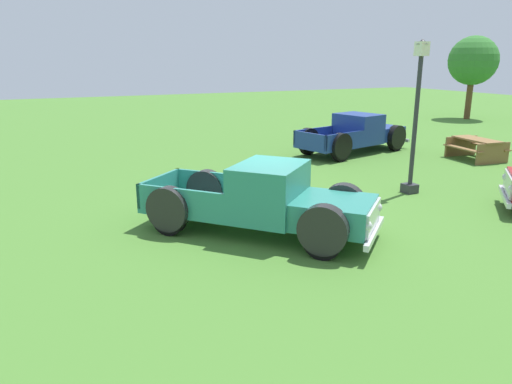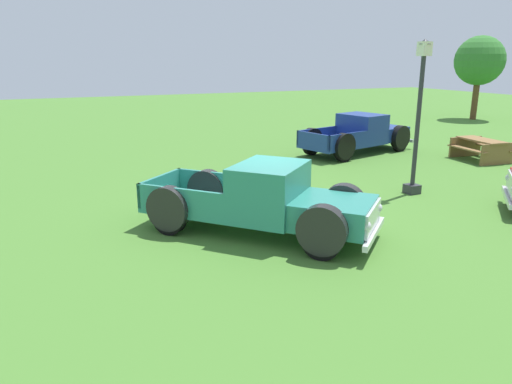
{
  "view_description": "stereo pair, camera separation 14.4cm",
  "coord_description": "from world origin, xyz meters",
  "px_view_note": "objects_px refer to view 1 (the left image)",
  "views": [
    {
      "loc": [
        9.63,
        -4.77,
        3.62
      ],
      "look_at": [
        0.77,
        -0.61,
        0.9
      ],
      "focal_mm": 33.8,
      "sensor_mm": 36.0,
      "label": 1
    },
    {
      "loc": [
        9.69,
        -4.64,
        3.62
      ],
      "look_at": [
        0.77,
        -0.61,
        0.9
      ],
      "focal_mm": 33.8,
      "sensor_mm": 36.0,
      "label": 2
    }
  ],
  "objects_px": {
    "lamp_post_near": "(416,115)",
    "picnic_table": "(476,146)",
    "oak_tree_west": "(473,61)",
    "pickup_truck_foreground": "(272,202)",
    "pickup_truck_behind_right": "(359,134)"
  },
  "relations": [
    {
      "from": "lamp_post_near",
      "to": "picnic_table",
      "type": "bearing_deg",
      "value": 114.69
    },
    {
      "from": "oak_tree_west",
      "to": "picnic_table",
      "type": "bearing_deg",
      "value": -46.81
    },
    {
      "from": "pickup_truck_foreground",
      "to": "picnic_table",
      "type": "xyz_separation_m",
      "value": [
        -3.8,
        10.39,
        -0.23
      ]
    },
    {
      "from": "picnic_table",
      "to": "oak_tree_west",
      "type": "relative_size",
      "value": 0.4
    },
    {
      "from": "pickup_truck_behind_right",
      "to": "picnic_table",
      "type": "bearing_deg",
      "value": 43.82
    },
    {
      "from": "picnic_table",
      "to": "pickup_truck_behind_right",
      "type": "bearing_deg",
      "value": -136.18
    },
    {
      "from": "pickup_truck_foreground",
      "to": "oak_tree_west",
      "type": "relative_size",
      "value": 0.99
    },
    {
      "from": "pickup_truck_foreground",
      "to": "pickup_truck_behind_right",
      "type": "xyz_separation_m",
      "value": [
        -6.91,
        7.4,
        -0.0
      ]
    },
    {
      "from": "picnic_table",
      "to": "oak_tree_west",
      "type": "xyz_separation_m",
      "value": [
        -9.14,
        9.73,
        2.96
      ]
    },
    {
      "from": "pickup_truck_foreground",
      "to": "lamp_post_near",
      "type": "relative_size",
      "value": 1.18
    },
    {
      "from": "pickup_truck_foreground",
      "to": "picnic_table",
      "type": "bearing_deg",
      "value": 110.1
    },
    {
      "from": "pickup_truck_foreground",
      "to": "oak_tree_west",
      "type": "xyz_separation_m",
      "value": [
        -12.94,
        20.12,
        2.73
      ]
    },
    {
      "from": "pickup_truck_behind_right",
      "to": "picnic_table",
      "type": "distance_m",
      "value": 4.32
    },
    {
      "from": "pickup_truck_behind_right",
      "to": "picnic_table",
      "type": "xyz_separation_m",
      "value": [
        3.11,
        2.99,
        -0.23
      ]
    },
    {
      "from": "pickup_truck_foreground",
      "to": "oak_tree_west",
      "type": "distance_m",
      "value": 24.07
    }
  ]
}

